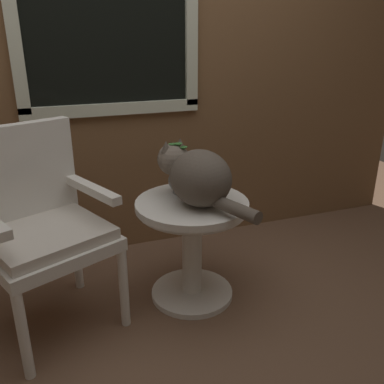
% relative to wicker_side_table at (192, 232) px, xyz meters
% --- Properties ---
extents(ground_plane, '(6.00, 6.00, 0.00)m').
position_rel_wicker_side_table_xyz_m(ground_plane, '(-0.15, -0.07, -0.38)').
color(ground_plane, brown).
extents(back_wall, '(4.00, 0.07, 2.60)m').
position_rel_wicker_side_table_xyz_m(back_wall, '(-0.15, 0.70, 0.92)').
color(back_wall, brown).
rests_on(back_wall, ground_plane).
extents(wicker_side_table, '(0.57, 0.57, 0.55)m').
position_rel_wicker_side_table_xyz_m(wicker_side_table, '(0.00, 0.00, 0.00)').
color(wicker_side_table, silver).
rests_on(wicker_side_table, ground_plane).
extents(wicker_chair, '(0.68, 0.66, 0.96)m').
position_rel_wicker_side_table_xyz_m(wicker_chair, '(-0.73, 0.05, 0.16)').
color(wicker_chair, silver).
rests_on(wicker_chair, ground_plane).
extents(cat, '(0.37, 0.63, 0.29)m').
position_rel_wicker_side_table_xyz_m(cat, '(0.01, -0.03, 0.32)').
color(cat, brown).
rests_on(cat, wicker_side_table).
extents(pewter_vase_with_ivy, '(0.11, 0.11, 0.27)m').
position_rel_wicker_side_table_xyz_m(pewter_vase_with_ivy, '(-0.02, 0.13, 0.26)').
color(pewter_vase_with_ivy, slate).
rests_on(pewter_vase_with_ivy, wicker_side_table).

